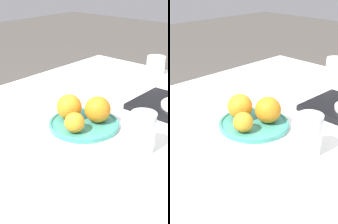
% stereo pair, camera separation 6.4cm
% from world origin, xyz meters
% --- Properties ---
extents(table, '(1.18, 0.87, 0.75)m').
position_xyz_m(table, '(0.00, 0.00, 0.37)').
color(table, white).
rests_on(table, ground_plane).
extents(fruit_platter, '(0.22, 0.22, 0.02)m').
position_xyz_m(fruit_platter, '(-0.08, -0.28, 0.76)').
color(fruit_platter, teal).
rests_on(fruit_platter, table).
extents(orange_0, '(0.06, 0.06, 0.06)m').
position_xyz_m(orange_0, '(-0.06, -0.34, 0.79)').
color(orange_0, orange).
rests_on(orange_0, fruit_platter).
extents(orange_1, '(0.08, 0.08, 0.08)m').
position_xyz_m(orange_1, '(-0.05, -0.24, 0.80)').
color(orange_1, orange).
rests_on(orange_1, fruit_platter).
extents(orange_2, '(0.08, 0.08, 0.08)m').
position_xyz_m(orange_2, '(-0.14, -0.29, 0.80)').
color(orange_2, orange).
rests_on(orange_2, fruit_platter).
extents(water_glass, '(0.07, 0.07, 0.11)m').
position_xyz_m(water_glass, '(0.13, -0.28, 0.80)').
color(water_glass, silver).
rests_on(water_glass, table).
extents(cup_1, '(0.09, 0.09, 0.08)m').
position_xyz_m(cup_1, '(-0.18, 0.35, 0.79)').
color(cup_1, white).
rests_on(cup_1, table).
extents(napkin, '(0.14, 0.11, 0.01)m').
position_xyz_m(napkin, '(-0.43, -0.06, 0.75)').
color(napkin, white).
rests_on(napkin, table).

